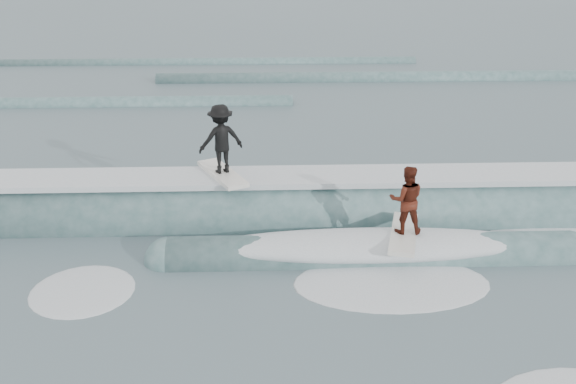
{
  "coord_description": "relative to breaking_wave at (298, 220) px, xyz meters",
  "views": [
    {
      "loc": [
        -0.47,
        -11.57,
        6.98
      ],
      "look_at": [
        0.0,
        2.18,
        1.1
      ],
      "focal_mm": 40.0,
      "sensor_mm": 36.0,
      "label": 1
    }
  ],
  "objects": [
    {
      "name": "ground",
      "position": [
        -0.27,
        -2.85,
        -0.04
      ],
      "size": [
        160.0,
        160.0,
        0.0
      ],
      "primitive_type": "plane",
      "color": "#374C51",
      "rests_on": "ground"
    },
    {
      "name": "breaking_wave",
      "position": [
        0.0,
        0.0,
        0.0
      ],
      "size": [
        23.05,
        3.85,
        2.15
      ],
      "color": "#355A5A",
      "rests_on": "ground"
    },
    {
      "name": "surfer_black",
      "position": [
        -1.86,
        0.33,
        1.97
      ],
      "size": [
        1.38,
        2.04,
        1.8
      ],
      "color": "silver",
      "rests_on": "ground"
    },
    {
      "name": "surfer_red",
      "position": [
        2.25,
        -1.87,
        1.24
      ],
      "size": [
        1.04,
        2.07,
        1.64
      ],
      "color": "silver",
      "rests_on": "ground"
    },
    {
      "name": "whitewater",
      "position": [
        2.14,
        -3.77,
        -0.04
      ],
      "size": [
        12.93,
        8.43,
        0.1
      ],
      "color": "white",
      "rests_on": "ground"
    },
    {
      "name": "far_swells",
      "position": [
        -2.23,
        14.8,
        -0.04
      ],
      "size": [
        37.83,
        8.65,
        0.8
      ],
      "color": "#355A5A",
      "rests_on": "ground"
    }
  ]
}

